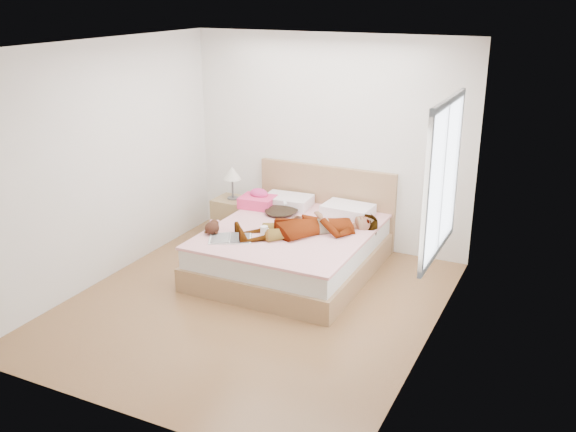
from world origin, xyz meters
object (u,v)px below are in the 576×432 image
object	(u,v)px
woman	(310,223)
bed	(295,246)
nightstand	(233,216)
towel	(258,200)
magazine	(230,239)
plush_toy	(212,227)
phone	(285,202)
coffee_mug	(264,230)

from	to	relation	value
woman	bed	size ratio (longest dim) A/B	0.79
nightstand	woman	bearing A→B (deg)	-23.23
bed	towel	bearing A→B (deg)	148.20
magazine	plush_toy	distance (m)	0.28
plush_toy	nightstand	bearing A→B (deg)	108.89
towel	plush_toy	bearing A→B (deg)	-90.90
plush_toy	nightstand	xyz separation A→B (m)	(-0.36, 1.06, -0.26)
towel	plush_toy	size ratio (longest dim) A/B	1.65
woman	phone	bearing A→B (deg)	-167.95
bed	phone	bearing A→B (deg)	131.99
coffee_mug	plush_toy	xyz separation A→B (m)	(-0.53, -0.22, 0.02)
phone	bed	world-z (taller)	bed
woman	towel	world-z (taller)	woman
nightstand	magazine	bearing A→B (deg)	-60.90
coffee_mug	nightstand	size ratio (longest dim) A/B	0.13
bed	plush_toy	size ratio (longest dim) A/B	7.70
magazine	nightstand	size ratio (longest dim) A/B	0.56
towel	nightstand	distance (m)	0.47
magazine	nightstand	bearing A→B (deg)	119.10
bed	towel	size ratio (longest dim) A/B	4.67
coffee_mug	nightstand	distance (m)	1.26
towel	coffee_mug	distance (m)	0.96
towel	magazine	distance (m)	1.14
coffee_mug	bed	bearing A→B (deg)	61.08
phone	nightstand	xyz separation A→B (m)	(-0.82, 0.17, -0.35)
woman	magazine	world-z (taller)	woman
bed	nightstand	distance (m)	1.20
woman	plush_toy	size ratio (longest dim) A/B	6.10
phone	towel	world-z (taller)	towel
woman	nightstand	xyz separation A→B (m)	(-1.32, 0.57, -0.30)
towel	coffee_mug	size ratio (longest dim) A/B	3.62
woman	towel	bearing A→B (deg)	-158.90
towel	magazine	bearing A→B (deg)	-77.14
bed	towel	world-z (taller)	bed
towel	phone	bearing A→B (deg)	-16.90
towel	magazine	world-z (taller)	towel
bed	nightstand	size ratio (longest dim) A/B	2.15
towel	magazine	xyz separation A→B (m)	(0.25, -1.10, -0.08)
phone	plush_toy	world-z (taller)	phone
phone	towel	size ratio (longest dim) A/B	0.19
plush_toy	nightstand	distance (m)	1.16
coffee_mug	magazine	bearing A→B (deg)	-132.29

